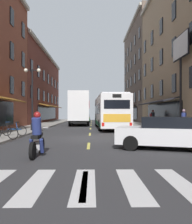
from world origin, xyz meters
TOP-DOWN VIEW (x-y plane):
  - ground_plane at (0.00, 0.00)m, footprint 34.80×80.00m
  - lane_centre_dashes at (0.00, -0.25)m, footprint 0.14×73.90m
  - crosswalk_near at (0.00, -10.00)m, footprint 7.10×2.80m
  - sidewalk_right at (5.90, 0.00)m, footprint 3.00×80.00m
  - billboard_sign at (7.05, 3.49)m, footprint 0.40×3.26m
  - transit_bus at (1.95, 9.61)m, footprint 2.89×11.79m
  - box_truck at (-1.46, 15.77)m, footprint 2.60×7.97m
  - sedan_near at (-1.22, 26.93)m, footprint 2.08×4.74m
  - sedan_mid at (3.50, -4.72)m, footprint 4.63×3.14m
  - motorcycle_rider at (-1.86, -6.43)m, footprint 0.62×2.07m
  - bicycle_near at (-4.80, 0.22)m, footprint 1.68×0.53m
  - bicycle_mid at (-4.70, -1.83)m, footprint 1.67×0.58m
  - pedestrian_near at (6.58, 10.47)m, footprint 0.51×0.36m
  - pedestrian_far at (6.77, 2.06)m, footprint 0.36×0.36m
  - street_lamp_twin at (-4.93, 5.48)m, footprint 1.42×0.32m

SIDE VIEW (x-z plane):
  - ground_plane at x=0.00m, z-range -0.10..0.00m
  - lane_centre_dashes at x=0.00m, z-range 0.00..0.01m
  - crosswalk_near at x=0.00m, z-range 0.00..0.01m
  - sidewalk_right at x=5.90m, z-range 0.00..0.14m
  - bicycle_near at x=-4.80m, z-range 0.05..0.96m
  - bicycle_mid at x=-4.70m, z-range 0.05..0.96m
  - sedan_near at x=-1.22m, z-range 0.02..1.34m
  - motorcycle_rider at x=-1.86m, z-range -0.12..1.54m
  - sedan_mid at x=3.50m, z-range 0.01..1.45m
  - pedestrian_far at x=6.77m, z-range 0.17..1.90m
  - pedestrian_near at x=6.58m, z-range 0.19..1.97m
  - transit_bus at x=1.95m, z-range 0.08..3.38m
  - box_truck at x=-1.46m, z-range 0.05..4.17m
  - street_lamp_twin at x=-4.93m, z-range 0.42..5.68m
  - billboard_sign at x=7.05m, z-range 2.23..9.78m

